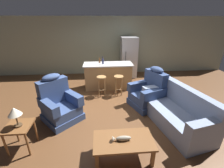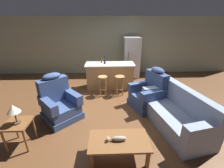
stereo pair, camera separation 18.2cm
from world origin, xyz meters
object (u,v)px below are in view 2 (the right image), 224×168
at_px(recliner_near_lamp, 59,103).
at_px(kitchen_island, 110,76).
at_px(end_table, 18,127).
at_px(bar_stool_right, 120,82).
at_px(couch, 176,114).
at_px(table_lamp, 13,110).
at_px(recliner_near_island, 149,94).
at_px(fish_figurine, 117,139).
at_px(refrigerator, 131,58).
at_px(bottle_short_amber, 105,61).
at_px(coffee_table, 119,142).
at_px(bar_stool_left, 103,82).
at_px(bottle_tall_green, 102,61).

height_order(recliner_near_lamp, kitchen_island, recliner_near_lamp).
xyz_separation_m(end_table, bar_stool_right, (2.24, 2.25, 0.01)).
bearing_deg(couch, table_lamp, -3.83).
relative_size(recliner_near_island, bar_stool_right, 1.76).
xyz_separation_m(fish_figurine, kitchen_island, (-0.04, 3.29, 0.02)).
distance_m(couch, bar_stool_right, 2.15).
height_order(refrigerator, bottle_short_amber, refrigerator).
bearing_deg(couch, kitchen_island, -69.21).
distance_m(fish_figurine, recliner_near_lamp, 1.97).
bearing_deg(kitchen_island, recliner_near_island, -52.25).
relative_size(fish_figurine, recliner_near_island, 0.28).
xyz_separation_m(kitchen_island, bar_stool_right, (0.32, -0.63, -0.01)).
height_order(coffee_table, fish_figurine, fish_figurine).
distance_m(couch, bottle_short_amber, 3.02).
bearing_deg(recliner_near_island, bar_stool_right, -67.41).
distance_m(recliner_near_island, refrigerator, 2.69).
height_order(bar_stool_left, bar_stool_right, same).
bearing_deg(recliner_near_lamp, bottle_short_amber, 105.62).
bearing_deg(recliner_near_island, bottle_tall_green, -70.02).
bearing_deg(refrigerator, bar_stool_left, -124.47).
relative_size(recliner_near_lamp, kitchen_island, 0.67).
relative_size(fish_figurine, kitchen_island, 0.19).
distance_m(end_table, table_lamp, 0.41).
distance_m(table_lamp, bar_stool_right, 3.19).
relative_size(recliner_near_island, table_lamp, 2.93).
xyz_separation_m(fish_figurine, table_lamp, (-1.94, 0.39, 0.41)).
height_order(end_table, table_lamp, table_lamp).
bearing_deg(end_table, refrigerator, 54.51).
relative_size(couch, recliner_near_lamp, 1.69).
bearing_deg(couch, fish_figurine, 18.59).
xyz_separation_m(couch, recliner_near_lamp, (-2.92, 0.49, 0.08)).
xyz_separation_m(kitchen_island, bar_stool_left, (-0.26, -0.63, -0.01)).
height_order(recliner_near_lamp, end_table, recliner_near_lamp).
distance_m(couch, kitchen_island, 2.86).
bearing_deg(bottle_tall_green, bar_stool_left, -86.82).
distance_m(fish_figurine, refrigerator, 4.60).
height_order(recliner_near_island, bar_stool_right, recliner_near_island).
height_order(coffee_table, table_lamp, table_lamp).
bearing_deg(fish_figurine, bottle_short_amber, 94.04).
relative_size(recliner_near_lamp, table_lamp, 2.93).
relative_size(recliner_near_lamp, bottle_tall_green, 5.87).
height_order(recliner_near_island, bottle_short_amber, bottle_short_amber).
bearing_deg(table_lamp, coffee_table, -10.88).
relative_size(recliner_near_island, bottle_tall_green, 5.87).
distance_m(couch, end_table, 3.49).
xyz_separation_m(recliner_near_lamp, refrigerator, (2.37, 3.11, 0.46)).
relative_size(end_table, refrigerator, 0.32).
height_order(fish_figurine, recliner_near_island, recliner_near_island).
xyz_separation_m(coffee_table, bottle_short_amber, (-0.27, 3.25, 0.69)).
bearing_deg(refrigerator, recliner_near_lamp, -127.28).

